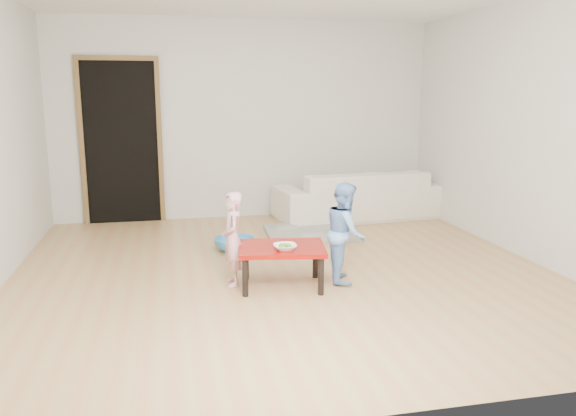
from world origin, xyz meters
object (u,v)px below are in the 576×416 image
object	(u,v)px
basin	(235,244)
child_blue	(345,232)
sofa	(358,194)
red_table	(282,266)
child_pink	(233,239)
bowl	(285,247)

from	to	relation	value
basin	child_blue	bearing A→B (deg)	-53.95
sofa	basin	bearing A→B (deg)	28.65
red_table	child_pink	size ratio (longest dim) A/B	0.88
sofa	basin	size ratio (longest dim) A/B	5.06
red_table	child_blue	bearing A→B (deg)	4.96
child_blue	red_table	bearing A→B (deg)	107.68
sofa	bowl	bearing A→B (deg)	53.32
child_pink	sofa	bearing A→B (deg)	140.70
red_table	child_pink	bearing A→B (deg)	160.34
child_pink	child_blue	xyz separation A→B (m)	(0.99, -0.10, 0.03)
child_blue	basin	bearing A→B (deg)	48.78
red_table	bowl	distance (m)	0.24
bowl	basin	bearing A→B (deg)	101.33
child_blue	basin	world-z (taller)	child_blue
bowl	child_blue	size ratio (longest dim) A/B	0.22
sofa	bowl	distance (m)	3.02
red_table	child_blue	distance (m)	0.64
bowl	child_pink	bearing A→B (deg)	146.76
red_table	basin	bearing A→B (deg)	102.37
sofa	basin	distance (m)	2.22
sofa	child_pink	distance (m)	3.04
bowl	sofa	bearing A→B (deg)	59.20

